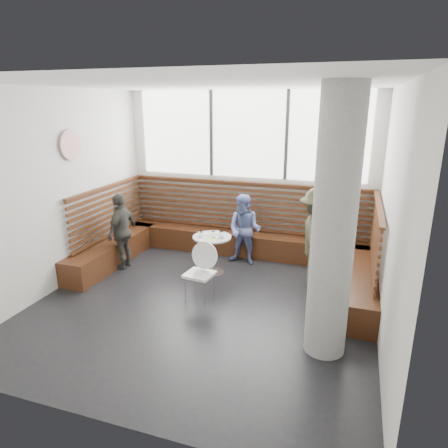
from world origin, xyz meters
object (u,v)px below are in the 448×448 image
(concrete_column, at_px, (334,228))
(cafe_table, at_px, (212,247))
(adult_man, at_px, (317,238))
(child_left, at_px, (122,231))
(cafe_chair, at_px, (201,267))
(child_back, at_px, (245,230))

(concrete_column, xyz_separation_m, cafe_table, (-2.12, 1.74, -1.10))
(adult_man, xyz_separation_m, child_left, (-3.48, -0.31, -0.14))
(concrete_column, bearing_deg, child_left, 158.32)
(concrete_column, relative_size, cafe_chair, 3.51)
(concrete_column, xyz_separation_m, child_left, (-3.80, 1.51, -0.90))
(concrete_column, relative_size, adult_man, 1.90)
(adult_man, height_order, child_back, adult_man)
(cafe_table, xyz_separation_m, child_left, (-1.67, -0.23, 0.20))
(adult_man, bearing_deg, cafe_table, 85.84)
(cafe_table, distance_m, child_left, 1.70)
(adult_man, bearing_deg, child_back, 61.15)
(child_left, bearing_deg, adult_man, 94.96)
(concrete_column, distance_m, child_back, 3.08)
(cafe_table, distance_m, cafe_chair, 1.00)
(cafe_chair, xyz_separation_m, child_left, (-1.85, 0.75, 0.17))
(concrete_column, xyz_separation_m, cafe_chair, (-1.95, 0.76, -1.07))
(adult_man, height_order, child_left, adult_man)
(concrete_column, relative_size, child_left, 2.28)
(adult_man, bearing_deg, cafe_chair, 116.40)
(concrete_column, height_order, adult_man, concrete_column)
(cafe_chair, xyz_separation_m, child_back, (0.24, 1.63, 0.14))
(concrete_column, height_order, cafe_table, concrete_column)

